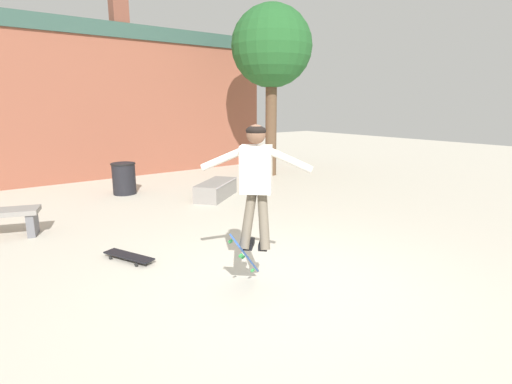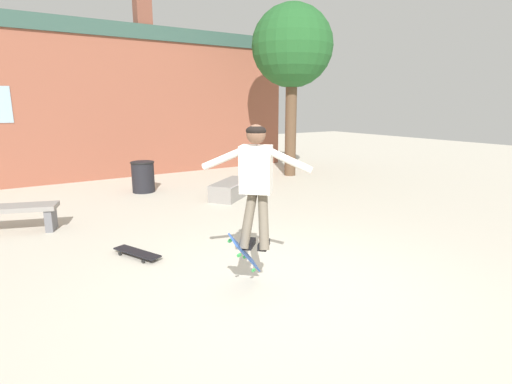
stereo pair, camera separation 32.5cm
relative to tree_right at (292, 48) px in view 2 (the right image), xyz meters
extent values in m
plane|color=beige|center=(-4.76, -6.07, -3.72)|extent=(40.00, 40.00, 0.00)
cube|color=#93513D|center=(-4.76, 2.56, -1.74)|extent=(12.08, 0.40, 3.96)
cube|color=#335147|center=(-4.76, 2.56, 0.45)|extent=(12.68, 0.52, 0.41)
cube|color=brown|center=(-3.49, 2.56, 1.08)|extent=(0.44, 0.44, 0.85)
cylinder|color=brown|center=(0.00, 0.00, -2.27)|extent=(0.34, 0.34, 2.90)
sphere|color=#235B28|center=(0.00, 0.00, 0.06)|extent=(2.34, 2.34, 2.34)
cube|color=gray|center=(-7.52, -1.79, -3.29)|extent=(1.75, 0.98, 0.08)
cube|color=slate|center=(-6.83, -2.03, -3.52)|extent=(0.24, 0.40, 0.39)
cube|color=gray|center=(-2.96, -1.59, -3.53)|extent=(1.45, 1.28, 0.38)
cube|color=#B7B7BC|center=(-2.80, -1.81, -3.35)|extent=(1.13, 0.87, 0.02)
cylinder|color=black|center=(-4.52, 0.10, -3.34)|extent=(0.54, 0.54, 0.76)
torus|color=black|center=(-4.52, 0.10, -2.97)|extent=(0.58, 0.58, 0.04)
cube|color=silver|center=(-5.13, -5.96, -2.26)|extent=(0.41, 0.41, 0.53)
sphere|color=brown|center=(-5.13, -5.96, -1.88)|extent=(0.30, 0.30, 0.21)
ellipsoid|color=black|center=(-5.13, -5.96, -1.85)|extent=(0.31, 0.31, 0.12)
cylinder|color=#6B6051|center=(-5.19, -5.90, -2.82)|extent=(0.36, 0.27, 0.70)
cube|color=black|center=(-5.17, -5.88, -3.14)|extent=(0.25, 0.25, 0.07)
cylinder|color=#6B6051|center=(-5.07, -6.02, -2.82)|extent=(0.27, 0.36, 0.70)
cube|color=black|center=(-5.05, -6.00, -3.14)|extent=(0.25, 0.25, 0.07)
cylinder|color=silver|center=(-5.39, -5.70, -2.16)|extent=(0.41, 0.41, 0.28)
cylinder|color=silver|center=(-4.87, -6.22, -2.16)|extent=(0.41, 0.41, 0.28)
cube|color=#2D519E|center=(-5.21, -5.86, -3.26)|extent=(0.57, 0.56, 0.67)
cylinder|color=green|center=(-5.08, -5.64, -3.40)|extent=(0.08, 0.05, 0.07)
cylinder|color=green|center=(-5.07, -5.82, -3.51)|extent=(0.08, 0.05, 0.07)
cylinder|color=green|center=(-5.42, -5.88, -3.05)|extent=(0.08, 0.05, 0.07)
cylinder|color=green|center=(-5.41, -6.06, -3.17)|extent=(0.08, 0.05, 0.07)
cube|color=black|center=(-5.97, -4.12, -3.65)|extent=(0.49, 0.83, 0.02)
cylinder|color=black|center=(-5.77, -4.31, -3.69)|extent=(0.04, 0.06, 0.05)
cylinder|color=black|center=(-5.97, -4.39, -3.69)|extent=(0.04, 0.06, 0.05)
cylinder|color=black|center=(-5.97, -3.84, -3.69)|extent=(0.04, 0.06, 0.05)
cylinder|color=black|center=(-6.16, -3.93, -3.69)|extent=(0.04, 0.06, 0.05)
camera|label=1|loc=(-7.75, -9.38, -1.56)|focal=28.00mm
camera|label=2|loc=(-7.48, -9.57, -1.56)|focal=28.00mm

